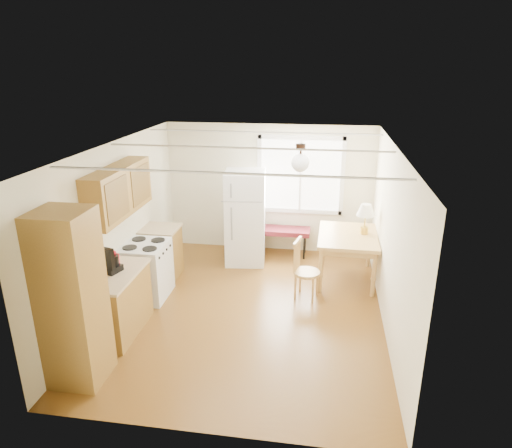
% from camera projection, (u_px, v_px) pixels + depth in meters
% --- Properties ---
extents(room_shell, '(4.60, 5.60, 2.62)m').
position_uv_depth(room_shell, '(248.00, 234.00, 6.56)').
color(room_shell, '#523110').
rests_on(room_shell, ground).
extents(kitchen_run, '(0.65, 3.40, 2.20)m').
position_uv_depth(kitchen_run, '(119.00, 270.00, 6.35)').
color(kitchen_run, brown).
rests_on(kitchen_run, ground).
extents(window_unit, '(1.64, 0.05, 1.51)m').
position_uv_depth(window_unit, '(300.00, 175.00, 8.68)').
color(window_unit, white).
rests_on(window_unit, room_shell).
extents(pendant_light, '(0.26, 0.26, 0.40)m').
position_uv_depth(pendant_light, '(300.00, 162.00, 6.50)').
color(pendant_light, black).
rests_on(pendant_light, room_shell).
extents(refrigerator, '(0.79, 0.79, 1.74)m').
position_uv_depth(refrigerator, '(245.00, 218.00, 8.42)').
color(refrigerator, white).
rests_on(refrigerator, ground).
extents(bench, '(1.17, 0.44, 0.54)m').
position_uv_depth(bench, '(280.00, 231.00, 8.85)').
color(bench, '#55141C').
rests_on(bench, ground).
extents(dining_table, '(1.01, 1.33, 0.82)m').
position_uv_depth(dining_table, '(348.00, 240.00, 7.77)').
color(dining_table, '#AF8343').
rests_on(dining_table, ground).
extents(chair, '(0.45, 0.44, 0.95)m').
position_uv_depth(chair, '(302.00, 265.00, 7.22)').
color(chair, '#AF8343').
rests_on(chair, ground).
extents(table_lamp, '(0.30, 0.30, 0.52)m').
position_uv_depth(table_lamp, '(366.00, 212.00, 7.66)').
color(table_lamp, gold).
rests_on(table_lamp, dining_table).
extents(coffee_maker, '(0.25, 0.30, 0.38)m').
position_uv_depth(coffee_maker, '(111.00, 263.00, 6.10)').
color(coffee_maker, black).
rests_on(coffee_maker, kitchen_run).
extents(kettle, '(0.14, 0.14, 0.26)m').
position_uv_depth(kettle, '(115.00, 261.00, 6.25)').
color(kettle, red).
rests_on(kettle, kitchen_run).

